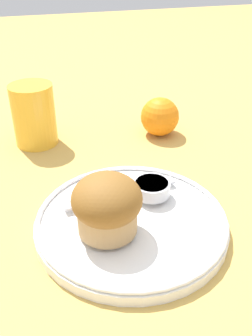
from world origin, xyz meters
name	(u,v)px	position (x,y,z in m)	size (l,w,h in m)	color
ground_plane	(125,214)	(0.00, 0.00, 0.00)	(3.00, 3.00, 0.00)	tan
plate	(133,221)	(0.00, -0.03, 0.01)	(0.24, 0.24, 0.02)	white
muffin	(107,205)	(-0.03, -0.04, 0.06)	(0.08, 0.08, 0.07)	tan
cream_ramekin	(152,187)	(0.04, 0.01, 0.03)	(0.05, 0.05, 0.02)	silver
berry_pair	(100,188)	(-0.03, 0.03, 0.03)	(0.03, 0.01, 0.01)	#B7192D
butter_knife	(125,192)	(0.00, 0.02, 0.02)	(0.16, 0.03, 0.00)	#B7B7BC
orange_fruit	(160,117)	(0.13, 0.21, 0.03)	(0.07, 0.07, 0.07)	orange
juice_glass	(34,115)	(-0.09, 0.24, 0.05)	(0.07, 0.07, 0.11)	gold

